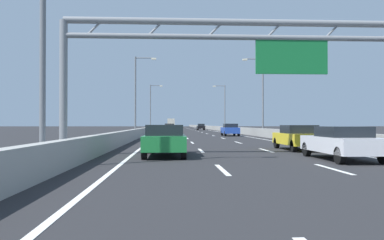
% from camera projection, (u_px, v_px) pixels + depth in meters
% --- Properties ---
extents(ground_plane, '(260.00, 260.00, 0.00)m').
position_uv_depth(ground_plane, '(185.00, 130.00, 100.01)').
color(ground_plane, '#262628').
extents(lane_dash_left_1, '(0.16, 3.00, 0.01)m').
position_uv_depth(lane_dash_left_1, '(222.00, 170.00, 12.55)').
color(lane_dash_left_1, white).
rests_on(lane_dash_left_1, ground_plane).
extents(lane_dash_left_2, '(0.16, 3.00, 0.01)m').
position_uv_depth(lane_dash_left_2, '(201.00, 151.00, 21.53)').
color(lane_dash_left_2, white).
rests_on(lane_dash_left_2, ground_plane).
extents(lane_dash_left_3, '(0.16, 3.00, 0.01)m').
position_uv_depth(lane_dash_left_3, '(192.00, 143.00, 30.52)').
color(lane_dash_left_3, white).
rests_on(lane_dash_left_3, ground_plane).
extents(lane_dash_left_4, '(0.16, 3.00, 0.01)m').
position_uv_depth(lane_dash_left_4, '(187.00, 138.00, 39.51)').
color(lane_dash_left_4, white).
rests_on(lane_dash_left_4, ground_plane).
extents(lane_dash_left_5, '(0.16, 3.00, 0.01)m').
position_uv_depth(lane_dash_left_5, '(184.00, 136.00, 48.49)').
color(lane_dash_left_5, white).
rests_on(lane_dash_left_5, ground_plane).
extents(lane_dash_left_6, '(0.16, 3.00, 0.01)m').
position_uv_depth(lane_dash_left_6, '(182.00, 134.00, 57.48)').
color(lane_dash_left_6, white).
rests_on(lane_dash_left_6, ground_plane).
extents(lane_dash_left_7, '(0.16, 3.00, 0.01)m').
position_uv_depth(lane_dash_left_7, '(181.00, 132.00, 66.47)').
color(lane_dash_left_7, white).
rests_on(lane_dash_left_7, ground_plane).
extents(lane_dash_left_8, '(0.16, 3.00, 0.01)m').
position_uv_depth(lane_dash_left_8, '(180.00, 131.00, 75.45)').
color(lane_dash_left_8, white).
rests_on(lane_dash_left_8, ground_plane).
extents(lane_dash_left_9, '(0.16, 3.00, 0.01)m').
position_uv_depth(lane_dash_left_9, '(179.00, 131.00, 84.44)').
color(lane_dash_left_9, white).
rests_on(lane_dash_left_9, ground_plane).
extents(lane_dash_left_10, '(0.16, 3.00, 0.01)m').
position_uv_depth(lane_dash_left_10, '(178.00, 130.00, 93.43)').
color(lane_dash_left_10, white).
rests_on(lane_dash_left_10, ground_plane).
extents(lane_dash_left_11, '(0.16, 3.00, 0.01)m').
position_uv_depth(lane_dash_left_11, '(177.00, 129.00, 102.42)').
color(lane_dash_left_11, white).
rests_on(lane_dash_left_11, ground_plane).
extents(lane_dash_left_12, '(0.16, 3.00, 0.01)m').
position_uv_depth(lane_dash_left_12, '(177.00, 129.00, 111.40)').
color(lane_dash_left_12, white).
rests_on(lane_dash_left_12, ground_plane).
extents(lane_dash_left_13, '(0.16, 3.00, 0.01)m').
position_uv_depth(lane_dash_left_13, '(176.00, 129.00, 120.39)').
color(lane_dash_left_13, white).
rests_on(lane_dash_left_13, ground_plane).
extents(lane_dash_left_14, '(0.16, 3.00, 0.01)m').
position_uv_depth(lane_dash_left_14, '(176.00, 128.00, 129.38)').
color(lane_dash_left_14, white).
rests_on(lane_dash_left_14, ground_plane).
extents(lane_dash_left_15, '(0.16, 3.00, 0.01)m').
position_uv_depth(lane_dash_left_15, '(176.00, 128.00, 138.36)').
color(lane_dash_left_15, white).
rests_on(lane_dash_left_15, ground_plane).
extents(lane_dash_left_16, '(0.16, 3.00, 0.01)m').
position_uv_depth(lane_dash_left_16, '(176.00, 128.00, 147.35)').
color(lane_dash_left_16, white).
rests_on(lane_dash_left_16, ground_plane).
extents(lane_dash_left_17, '(0.16, 3.00, 0.01)m').
position_uv_depth(lane_dash_left_17, '(175.00, 127.00, 156.34)').
color(lane_dash_left_17, white).
rests_on(lane_dash_left_17, ground_plane).
extents(lane_dash_right_1, '(0.16, 3.00, 0.01)m').
position_uv_depth(lane_dash_right_1, '(333.00, 169.00, 12.74)').
color(lane_dash_right_1, white).
rests_on(lane_dash_right_1, ground_plane).
extents(lane_dash_right_2, '(0.16, 3.00, 0.01)m').
position_uv_depth(lane_dash_right_2, '(266.00, 150.00, 21.72)').
color(lane_dash_right_2, white).
rests_on(lane_dash_right_2, ground_plane).
extents(lane_dash_right_3, '(0.16, 3.00, 0.01)m').
position_uv_depth(lane_dash_right_3, '(238.00, 143.00, 30.71)').
color(lane_dash_right_3, white).
rests_on(lane_dash_right_3, ground_plane).
extents(lane_dash_right_4, '(0.16, 3.00, 0.01)m').
position_uv_depth(lane_dash_right_4, '(223.00, 138.00, 39.70)').
color(lane_dash_right_4, white).
rests_on(lane_dash_right_4, ground_plane).
extents(lane_dash_right_5, '(0.16, 3.00, 0.01)m').
position_uv_depth(lane_dash_right_5, '(213.00, 136.00, 48.68)').
color(lane_dash_right_5, white).
rests_on(lane_dash_right_5, ground_plane).
extents(lane_dash_right_6, '(0.16, 3.00, 0.01)m').
position_uv_depth(lane_dash_right_6, '(207.00, 134.00, 57.67)').
color(lane_dash_right_6, white).
rests_on(lane_dash_right_6, ground_plane).
extents(lane_dash_right_7, '(0.16, 3.00, 0.01)m').
position_uv_depth(lane_dash_right_7, '(202.00, 132.00, 66.66)').
color(lane_dash_right_7, white).
rests_on(lane_dash_right_7, ground_plane).
extents(lane_dash_right_8, '(0.16, 3.00, 0.01)m').
position_uv_depth(lane_dash_right_8, '(198.00, 131.00, 75.65)').
color(lane_dash_right_8, white).
rests_on(lane_dash_right_8, ground_plane).
extents(lane_dash_right_9, '(0.16, 3.00, 0.01)m').
position_uv_depth(lane_dash_right_9, '(195.00, 131.00, 84.63)').
color(lane_dash_right_9, white).
rests_on(lane_dash_right_9, ground_plane).
extents(lane_dash_right_10, '(0.16, 3.00, 0.01)m').
position_uv_depth(lane_dash_right_10, '(193.00, 130.00, 93.62)').
color(lane_dash_right_10, white).
rests_on(lane_dash_right_10, ground_plane).
extents(lane_dash_right_11, '(0.16, 3.00, 0.01)m').
position_uv_depth(lane_dash_right_11, '(191.00, 129.00, 102.61)').
color(lane_dash_right_11, white).
rests_on(lane_dash_right_11, ground_plane).
extents(lane_dash_right_12, '(0.16, 3.00, 0.01)m').
position_uv_depth(lane_dash_right_12, '(190.00, 129.00, 111.59)').
color(lane_dash_right_12, white).
rests_on(lane_dash_right_12, ground_plane).
extents(lane_dash_right_13, '(0.16, 3.00, 0.01)m').
position_uv_depth(lane_dash_right_13, '(188.00, 129.00, 120.58)').
color(lane_dash_right_13, white).
rests_on(lane_dash_right_13, ground_plane).
extents(lane_dash_right_14, '(0.16, 3.00, 0.01)m').
position_uv_depth(lane_dash_right_14, '(187.00, 128.00, 129.57)').
color(lane_dash_right_14, white).
rests_on(lane_dash_right_14, ground_plane).
extents(lane_dash_right_15, '(0.16, 3.00, 0.01)m').
position_uv_depth(lane_dash_right_15, '(186.00, 128.00, 138.55)').
color(lane_dash_right_15, white).
rests_on(lane_dash_right_15, ground_plane).
extents(lane_dash_right_16, '(0.16, 3.00, 0.01)m').
position_uv_depth(lane_dash_right_16, '(185.00, 128.00, 147.54)').
color(lane_dash_right_16, white).
rests_on(lane_dash_right_16, ground_plane).
extents(lane_dash_right_17, '(0.16, 3.00, 0.01)m').
position_uv_depth(lane_dash_right_17, '(184.00, 127.00, 156.53)').
color(lane_dash_right_17, white).
rests_on(lane_dash_right_17, ground_plane).
extents(edge_line_left, '(0.16, 176.00, 0.01)m').
position_uv_depth(edge_line_left, '(163.00, 130.00, 87.75)').
color(edge_line_left, white).
rests_on(edge_line_left, ground_plane).
extents(edge_line_right, '(0.16, 176.00, 0.01)m').
position_uv_depth(edge_line_right, '(210.00, 130.00, 88.31)').
color(edge_line_right, white).
rests_on(edge_line_right, ground_plane).
extents(barrier_left, '(0.45, 220.00, 0.95)m').
position_uv_depth(barrier_left, '(159.00, 127.00, 109.64)').
color(barrier_left, '#9E9E99').
rests_on(barrier_left, ground_plane).
extents(barrier_right, '(0.45, 220.00, 0.95)m').
position_uv_depth(barrier_right, '(208.00, 127.00, 110.37)').
color(barrier_right, '#9E9E99').
rests_on(barrier_right, ground_plane).
extents(sign_gantry, '(16.99, 0.36, 6.36)m').
position_uv_depth(sign_gantry, '(251.00, 51.00, 18.34)').
color(sign_gantry, gray).
rests_on(sign_gantry, ground_plane).
extents(streetlamp_left_near, '(2.58, 0.28, 9.50)m').
position_uv_depth(streetlamp_left_near, '(50.00, 6.00, 13.13)').
color(streetlamp_left_near, slate).
rests_on(streetlamp_left_near, ground_plane).
extents(streetlamp_left_mid, '(2.58, 0.28, 9.50)m').
position_uv_depth(streetlamp_left_mid, '(137.00, 91.00, 47.00)').
color(streetlamp_left_mid, slate).
rests_on(streetlamp_left_mid, ground_plane).
extents(streetlamp_right_mid, '(2.58, 0.28, 9.50)m').
position_uv_depth(streetlamp_right_mid, '(261.00, 91.00, 47.79)').
color(streetlamp_right_mid, slate).
rests_on(streetlamp_right_mid, ground_plane).
extents(streetlamp_left_far, '(2.58, 0.28, 9.50)m').
position_uv_depth(streetlamp_left_far, '(152.00, 105.00, 80.87)').
color(streetlamp_left_far, slate).
rests_on(streetlamp_left_far, ground_plane).
extents(streetlamp_right_far, '(2.58, 0.28, 9.50)m').
position_uv_depth(streetlamp_right_far, '(224.00, 105.00, 81.66)').
color(streetlamp_right_far, slate).
rests_on(streetlamp_right_far, ground_plane).
extents(black_car, '(1.75, 4.63, 1.47)m').
position_uv_depth(black_car, '(201.00, 127.00, 93.54)').
color(black_car, black).
rests_on(black_car, ground_plane).
extents(yellow_car, '(1.83, 4.40, 1.40)m').
position_uv_depth(yellow_car, '(299.00, 137.00, 22.06)').
color(yellow_car, yellow).
rests_on(yellow_car, ground_plane).
extents(blue_car, '(1.78, 4.19, 1.49)m').
position_uv_depth(blue_car, '(230.00, 130.00, 47.55)').
color(blue_car, '#2347AD').
rests_on(blue_car, ground_plane).
extents(orange_car, '(1.90, 4.69, 1.50)m').
position_uv_depth(orange_car, '(170.00, 128.00, 71.36)').
color(orange_car, orange).
rests_on(orange_car, ground_plane).
extents(green_car, '(1.84, 4.65, 1.42)m').
position_uv_depth(green_car, '(165.00, 140.00, 17.95)').
color(green_car, '#1E7A38').
rests_on(green_car, ground_plane).
extents(white_car, '(1.86, 4.61, 1.36)m').
position_uv_depth(white_car, '(342.00, 142.00, 16.04)').
color(white_car, silver).
rests_on(white_car, ground_plane).
extents(box_truck, '(2.31, 8.84, 3.15)m').
position_uv_depth(box_truck, '(171.00, 123.00, 129.36)').
color(box_truck, '#B21E19').
rests_on(box_truck, ground_plane).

